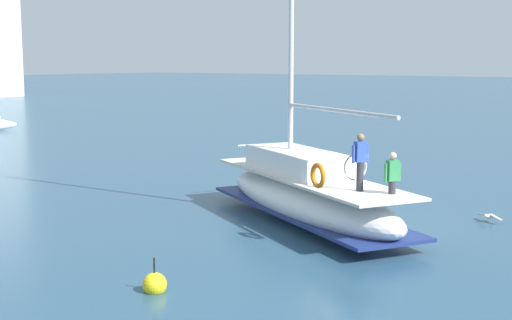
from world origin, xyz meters
name	(u,v)px	position (x,y,z in m)	size (l,w,h in m)	color
ground_plane	(350,230)	(0.00, 0.00, 0.00)	(400.00, 400.00, 0.00)	#284C66
main_sailboat	(307,193)	(0.17, 1.63, 0.91)	(6.78, 9.55, 12.73)	white
seagull	(490,216)	(3.47, -3.04, 0.19)	(0.56, 0.89, 0.17)	silver
mooring_buoy	(155,284)	(-7.57, 0.73, 0.16)	(0.53, 0.53, 0.87)	yellow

